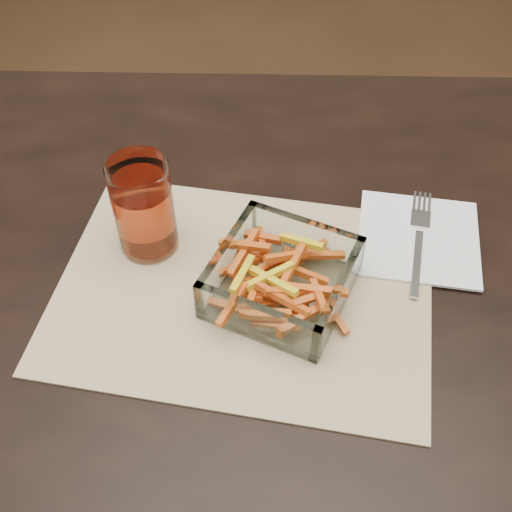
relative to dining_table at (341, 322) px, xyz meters
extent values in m
plane|color=#331E0F|center=(0.00, 0.00, -0.66)|extent=(4.50, 4.50, 0.00)
cube|color=black|center=(0.00, 0.00, 0.07)|extent=(1.60, 0.90, 0.03)
cube|color=tan|center=(-0.13, -0.02, 0.09)|extent=(0.50, 0.40, 0.00)
cube|color=white|center=(-0.08, -0.02, 0.10)|extent=(0.20, 0.20, 0.01)
cube|color=white|center=(-0.05, 0.04, 0.12)|extent=(0.14, 0.07, 0.06)
cube|color=white|center=(-0.11, -0.09, 0.12)|extent=(0.14, 0.07, 0.06)
cube|color=white|center=(-0.15, 0.00, 0.12)|extent=(0.07, 0.14, 0.06)
cube|color=white|center=(-0.02, -0.05, 0.12)|extent=(0.07, 0.14, 0.06)
cylinder|color=white|center=(-0.25, 0.05, 0.16)|extent=(0.07, 0.07, 0.13)
cylinder|color=#B23819|center=(-0.25, 0.05, 0.14)|extent=(0.06, 0.06, 0.09)
cube|color=white|center=(0.10, 0.07, 0.09)|extent=(0.17, 0.17, 0.00)
cube|color=silver|center=(0.09, 0.02, 0.10)|extent=(0.03, 0.11, 0.00)
cube|color=silver|center=(0.10, 0.10, 0.10)|extent=(0.03, 0.04, 0.00)
cube|color=silver|center=(0.10, 0.14, 0.10)|extent=(0.01, 0.04, 0.00)
cube|color=silver|center=(0.11, 0.13, 0.10)|extent=(0.01, 0.04, 0.00)
cube|color=silver|center=(0.11, 0.13, 0.10)|extent=(0.01, 0.04, 0.00)
cube|color=silver|center=(0.12, 0.13, 0.10)|extent=(0.01, 0.04, 0.00)
camera|label=1|loc=(-0.10, -0.50, 0.70)|focal=45.00mm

